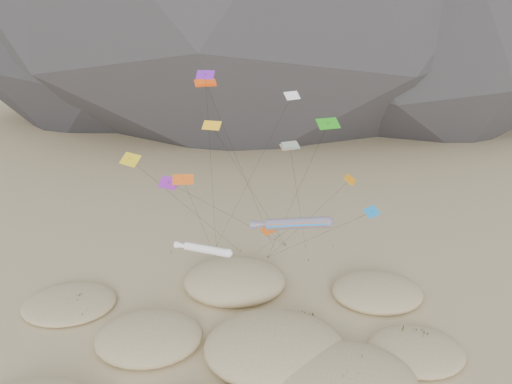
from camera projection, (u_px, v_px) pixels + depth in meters
ground at (255, 369)px, 50.41m from camera, size 500.00×500.00×0.00m
dunes at (241, 342)px, 53.25m from camera, size 49.86×34.66×3.89m
dune_grass at (251, 336)px, 54.01m from camera, size 41.12×27.25×1.57m
kite_stakes at (255, 251)px, 73.59m from camera, size 24.33×5.14×0.30m
rainbow_tube_kite at (294, 223)px, 52.63m from camera, size 8.80×18.33×13.77m
white_tube_kite at (204, 249)px, 52.18m from camera, size 6.36×20.57×11.16m
orange_parafoil at (207, 85)px, 55.99m from camera, size 10.07×11.09×26.69m
multi_parafoil at (290, 148)px, 53.68m from camera, size 5.58×15.59×20.68m
delta_kites at (247, 163)px, 54.27m from camera, size 27.01×22.80×28.37m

